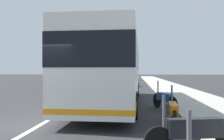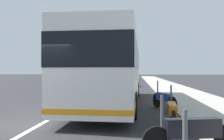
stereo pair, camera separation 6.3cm
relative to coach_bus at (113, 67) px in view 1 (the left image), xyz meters
name	(u,v)px [view 1 (the left image)]	position (x,y,z in m)	size (l,w,h in m)	color
ground_plane	(39,126)	(-5.20, 1.88, -1.94)	(220.00, 220.00, 0.00)	#2D2D30
sidewalk_curb	(184,95)	(4.80, -4.62, -1.87)	(110.00, 3.60, 0.14)	#B2ADA3
lane_divider_line	(93,95)	(4.80, 1.88, -1.93)	(110.00, 0.16, 0.01)	silver
coach_bus	(113,67)	(0.00, 0.00, 0.00)	(12.17, 2.88, 3.42)	silver
motorcycle_far_end	(194,132)	(-7.40, -2.41, -1.46)	(0.54, 2.15, 1.25)	black
motorcycle_mid_row	(173,111)	(-4.78, -2.38, -1.48)	(2.16, 0.34, 1.26)	black
motorcycle_by_tree	(164,99)	(-1.70, -2.47, -1.45)	(2.04, 0.86, 1.29)	black
car_oncoming	(97,78)	(20.94, 4.17, -1.23)	(4.01, 1.95, 1.49)	gold
car_far_distant	(122,80)	(14.74, 0.27, -1.28)	(4.07, 2.00, 1.38)	silver
car_ahead_same_lane	(129,77)	(33.02, -0.06, -1.26)	(4.31, 2.05, 1.41)	gray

